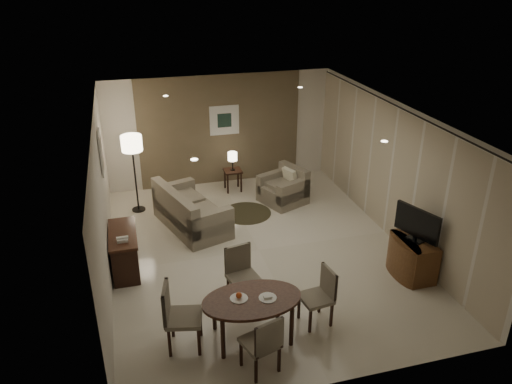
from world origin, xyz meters
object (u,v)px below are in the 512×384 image
object	(u,v)px
floor_lamp	(135,174)
armchair	(283,186)
tv_cabinet	(413,257)
chair_right	(316,298)
console_desk	(125,251)
chair_near	(260,342)
side_table	(233,180)
chair_left	(184,317)
sofa	(192,208)
chair_far	(244,278)
dining_table	(252,318)

from	to	relation	value
floor_lamp	armchair	bearing A→B (deg)	-8.14
tv_cabinet	chair_right	world-z (taller)	chair_right
console_desk	tv_cabinet	distance (m)	5.11
chair_near	side_table	xyz separation A→B (m)	(0.97, 5.86, -0.20)
chair_near	chair_right	xyz separation A→B (m)	(1.08, 0.71, -0.01)
chair_left	console_desk	bearing A→B (deg)	30.71
chair_right	sofa	distance (m)	3.80
chair_far	floor_lamp	distance (m)	4.18
dining_table	chair_far	world-z (taller)	chair_far
sofa	floor_lamp	size ratio (longest dim) A/B	1.08
chair_near	armchair	size ratio (longest dim) A/B	1.02
side_table	floor_lamp	xyz separation A→B (m)	(-2.29, -0.50, 0.61)
dining_table	armchair	bearing A→B (deg)	66.31
chair_left	floor_lamp	bearing A→B (deg)	17.19
chair_near	armchair	distance (m)	5.26
console_desk	sofa	distance (m)	1.91
chair_right	sofa	bearing A→B (deg)	-166.85
chair_near	floor_lamp	distance (m)	5.53
console_desk	chair_far	distance (m)	2.37
side_table	chair_far	bearing A→B (deg)	-100.65
dining_table	chair_left	bearing A→B (deg)	175.80
chair_right	armchair	size ratio (longest dim) A/B	1.00
console_desk	chair_left	xyz separation A→B (m)	(0.76, -2.26, 0.14)
chair_left	sofa	xyz separation A→B (m)	(0.64, 3.55, -0.07)
sofa	console_desk	bearing A→B (deg)	114.41
chair_far	armchair	distance (m)	3.86
chair_left	armchair	world-z (taller)	chair_left
console_desk	chair_far	bearing A→B (deg)	-39.86
tv_cabinet	sofa	bearing A→B (deg)	141.36
chair_near	armchair	bearing A→B (deg)	-129.25
chair_near	side_table	bearing A→B (deg)	-117.19
chair_left	floor_lamp	distance (m)	4.67
sofa	armchair	bearing A→B (deg)	-92.40
tv_cabinet	side_table	distance (m)	4.92
console_desk	floor_lamp	xyz separation A→B (m)	(0.35, 2.37, 0.50)
side_table	floor_lamp	world-z (taller)	floor_lamp
chair_far	tv_cabinet	bearing A→B (deg)	-11.32
chair_far	floor_lamp	bearing A→B (deg)	99.03
chair_near	side_table	world-z (taller)	chair_near
dining_table	chair_left	distance (m)	0.99
dining_table	side_table	distance (m)	5.29
tv_cabinet	console_desk	bearing A→B (deg)	162.95
armchair	chair_far	bearing A→B (deg)	-49.83
chair_far	armchair	xyz separation A→B (m)	(1.78, 3.43, -0.08)
dining_table	chair_left	world-z (taller)	chair_left
chair_far	floor_lamp	size ratio (longest dim) A/B	0.55
chair_near	floor_lamp	size ratio (longest dim) A/B	0.53
console_desk	chair_near	size ratio (longest dim) A/B	1.29
console_desk	armchair	distance (m)	4.07
tv_cabinet	sofa	xyz separation A→B (m)	(-3.49, 2.79, 0.09)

